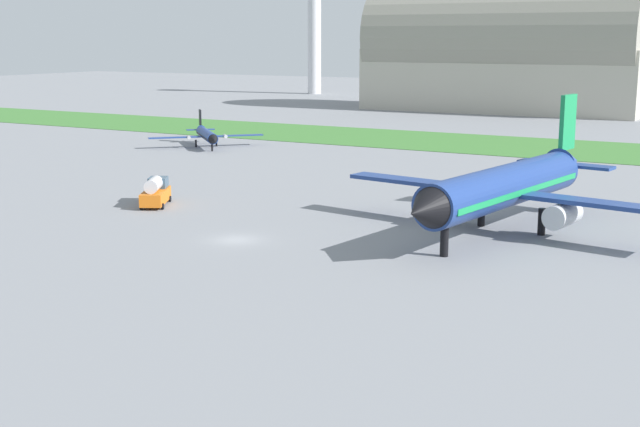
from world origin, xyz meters
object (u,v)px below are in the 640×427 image
at_px(airplane_taxiing_turboprop, 206,135).
at_px(fuel_truck_near_gate, 155,192).
at_px(control_tower, 314,23).
at_px(airplane_midfield_jet, 507,186).

height_order(airplane_taxiing_turboprop, fuel_truck_near_gate, airplane_taxiing_turboprop).
relative_size(fuel_truck_near_gate, control_tower, 0.17).
xyz_separation_m(fuel_truck_near_gate, control_tower, (-80.20, 179.20, 21.64)).
distance_m(fuel_truck_near_gate, control_tower, 197.51).
relative_size(airplane_midfield_jet, fuel_truck_near_gate, 5.23).
bearing_deg(airplane_midfield_jet, airplane_taxiing_turboprop, -112.36).
bearing_deg(airplane_taxiing_turboprop, airplane_midfield_jet, 13.32).
xyz_separation_m(airplane_taxiing_turboprop, airplane_midfield_jet, (65.42, -39.83, 2.39)).
distance_m(airplane_midfield_jet, control_tower, 211.22).
height_order(airplane_taxiing_turboprop, airplane_midfield_jet, airplane_midfield_jet).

